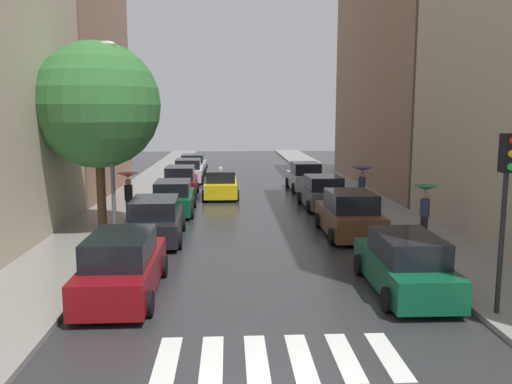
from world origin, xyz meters
name	(u,v)px	position (x,y,z in m)	size (l,w,h in m)	color
ground_plane	(245,193)	(0.00, 24.00, -0.02)	(28.00, 72.00, 0.04)	#2C2C2E
sidewalk_left	(139,192)	(-6.50, 24.00, 0.07)	(3.00, 72.00, 0.15)	gray
sidewalk_right	(348,191)	(6.50, 24.00, 0.07)	(3.00, 72.00, 0.15)	gray
crosswalk_stripes	(279,358)	(0.00, 1.60, 0.01)	(4.95, 2.20, 0.01)	silver
building_left_mid	(56,33)	(-11.00, 23.97, 9.54)	(6.00, 12.20, 19.08)	#8C6B56
building_right_mid	(410,74)	(11.00, 26.51, 7.47)	(6.00, 18.47, 14.94)	#8C6B56
parked_car_left_nearest	(122,267)	(-3.87, 5.50, 0.81)	(2.04, 4.79, 1.75)	maroon
parked_car_left_second	(155,220)	(-3.84, 11.80, 0.79)	(2.31, 4.66, 1.68)	black
parked_car_left_third	(173,198)	(-3.72, 17.34, 0.77)	(2.18, 4.42, 1.64)	#0C4C2D
parked_car_left_fourth	(180,183)	(-3.84, 22.65, 0.84)	(2.09, 4.35, 1.82)	maroon
parked_car_left_fifth	(189,171)	(-3.87, 29.32, 0.78)	(2.22, 4.30, 1.67)	silver
parked_car_left_sixth	(193,164)	(-3.90, 34.73, 0.74)	(2.22, 4.37, 1.58)	#B2B7BF
parked_car_right_nearest	(405,265)	(3.85, 5.42, 0.78)	(2.02, 4.65, 1.66)	#0C4C2D
parked_car_right_second	(349,215)	(3.85, 12.17, 0.84)	(2.20, 4.55, 1.82)	brown
parked_car_right_third	(323,193)	(3.88, 18.41, 0.79)	(2.24, 4.13, 1.71)	#474C51
parked_car_right_fourth	(305,177)	(3.91, 24.94, 0.83)	(2.18, 4.20, 1.79)	#B2B7BF
taxi_midroad	(221,184)	(-1.46, 22.24, 0.76)	(2.10, 4.32, 1.81)	yellow
pedestrian_foreground	(128,186)	(-5.48, 15.18, 1.66)	(0.96, 0.96, 2.12)	navy
pedestrian_near_tree	(425,201)	(6.53, 11.12, 1.57)	(0.91, 0.91, 2.03)	black
pedestrian_by_kerb	(362,177)	(5.78, 17.81, 1.69)	(1.11, 1.11, 2.06)	gray
street_tree_left	(97,105)	(-6.20, 13.17, 5.22)	(5.04, 5.04, 7.60)	#513823
traffic_light_right_corner	(506,184)	(5.45, 3.40, 3.29)	(0.30, 0.42, 4.30)	black
lamp_post_left	(111,126)	(-5.55, 12.44, 4.43)	(0.60, 0.28, 7.48)	#595B60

